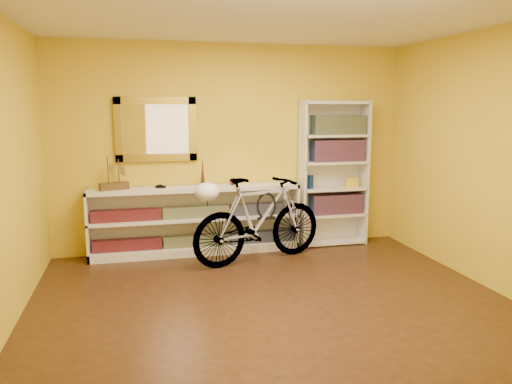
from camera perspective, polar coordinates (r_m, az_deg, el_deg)
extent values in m
cube|color=black|center=(4.81, 1.99, -12.70)|extent=(4.50, 4.00, 0.01)
cube|color=silver|center=(4.51, 2.20, 19.62)|extent=(4.50, 4.00, 0.01)
cube|color=gold|center=(6.42, -2.73, 5.02)|extent=(4.50, 0.01, 2.60)
cube|color=gold|center=(5.52, 25.29, 3.31)|extent=(0.01, 4.00, 2.60)
cube|color=olive|center=(6.26, -11.32, 7.01)|extent=(0.98, 0.06, 0.78)
cube|color=silver|center=(6.79, 4.87, -3.72)|extent=(0.09, 0.02, 0.09)
cube|color=black|center=(6.34, -6.78, -5.49)|extent=(2.50, 0.13, 0.14)
cube|color=navy|center=(6.25, -6.84, -2.27)|extent=(2.50, 0.13, 0.14)
imported|color=black|center=(6.18, -10.78, 0.47)|extent=(0.00, 0.00, 0.00)
cone|color=#4E2B1A|center=(6.20, -6.10, 2.23)|extent=(0.06, 0.06, 0.35)
sphere|color=#4E2B1A|center=(6.28, -2.62, 1.21)|extent=(0.10, 0.10, 0.10)
cube|color=maroon|center=(6.76, 9.09, -1.32)|extent=(0.70, 0.22, 0.26)
cube|color=maroon|center=(6.66, 9.25, 4.69)|extent=(0.70, 0.22, 0.28)
cube|color=#174551|center=(6.64, 9.33, 7.57)|extent=(0.70, 0.22, 0.25)
cylinder|color=#163A99|center=(6.56, 6.21, 1.15)|extent=(0.08, 0.08, 0.18)
cube|color=maroon|center=(6.58, 7.20, 7.35)|extent=(0.18, 0.18, 0.19)
cube|color=gold|center=(6.76, 10.85, 1.07)|extent=(0.19, 0.15, 0.13)
imported|color=silver|center=(5.91, 0.34, -3.13)|extent=(0.94, 1.80, 1.02)
ellipsoid|color=white|center=(5.53, -5.59, 0.03)|extent=(0.27, 0.26, 0.21)
torus|color=black|center=(5.93, 1.19, -1.58)|extent=(0.24, 0.03, 0.24)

